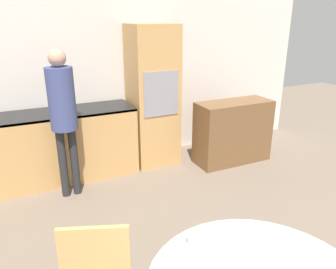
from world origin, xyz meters
name	(u,v)px	position (x,y,z in m)	size (l,w,h in m)	color
wall_back	(108,73)	(0.00, 5.02, 1.30)	(6.55, 0.05, 2.60)	silver
kitchen_counter	(32,149)	(-1.12, 4.68, 0.47)	(2.61, 0.60, 0.92)	tan
oven_unit	(153,97)	(0.54, 4.69, 0.98)	(0.62, 0.59, 1.96)	tan
sideboard	(233,132)	(1.59, 4.18, 0.45)	(1.11, 0.45, 0.91)	brown
person_standing	(63,108)	(-0.76, 4.19, 1.08)	(0.30, 0.30, 1.73)	#262628
cup	(193,239)	(-0.36, 1.93, 0.78)	(0.07, 0.07, 0.10)	silver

